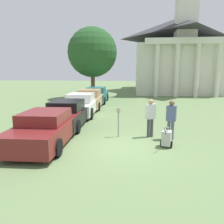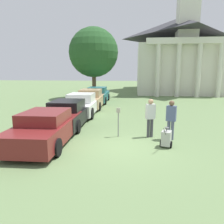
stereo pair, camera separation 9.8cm
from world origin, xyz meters
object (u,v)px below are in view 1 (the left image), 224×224
(person_supervisor, at_px, (171,117))
(equipment_cart, at_px, (167,138))
(parked_car_maroon, at_px, (47,128))
(parked_car_tan, at_px, (90,99))
(church, at_px, (175,53))
(parked_car_black, at_px, (68,114))
(parked_car_teal, at_px, (97,95))
(parked_car_white, at_px, (81,105))
(person_worker, at_px, (150,115))
(parking_meter, at_px, (118,117))

(person_supervisor, xyz_separation_m, equipment_cart, (-0.32, -1.05, -0.65))
(parked_car_maroon, bearing_deg, person_supervisor, 8.89)
(parked_car_tan, relative_size, person_supervisor, 2.73)
(parked_car_maroon, relative_size, church, 0.22)
(parked_car_black, relative_size, parked_car_tan, 0.99)
(parked_car_black, height_order, parked_car_tan, parked_car_tan)
(parked_car_teal, distance_m, person_supervisor, 12.76)
(parked_car_white, bearing_deg, parked_car_black, -91.55)
(person_supervisor, bearing_deg, person_worker, 3.07)
(parked_car_black, relative_size, parked_car_teal, 1.02)
(parked_car_tan, bearing_deg, parked_car_teal, 88.45)
(parked_car_white, xyz_separation_m, person_supervisor, (5.41, -5.21, 0.33))
(parked_car_maroon, relative_size, person_worker, 2.79)
(parked_car_black, height_order, person_supervisor, person_supervisor)
(parked_car_white, xyz_separation_m, church, (9.88, 20.19, 5.02))
(parking_meter, bearing_deg, parked_car_white, 120.95)
(parked_car_maroon, xyz_separation_m, church, (9.88, 26.40, 5.06))
(parking_meter, bearing_deg, parked_car_tan, 110.24)
(parked_car_white, height_order, church, church)
(parked_car_maroon, xyz_separation_m, parked_car_white, (0.00, 6.21, 0.04))
(person_supervisor, bearing_deg, parked_car_black, 1.42)
(parked_car_black, bearing_deg, parked_car_white, 88.45)
(parking_meter, height_order, equipment_cart, parking_meter)
(equipment_cart, bearing_deg, parked_car_maroon, -163.59)
(parked_car_maroon, distance_m, person_worker, 4.71)
(parked_car_maroon, relative_size, equipment_cart, 5.10)
(parked_car_maroon, xyz_separation_m, parking_meter, (3.01, 1.18, 0.30))
(parked_car_maroon, height_order, parked_car_white, parked_car_white)
(church, bearing_deg, parked_car_maroon, -110.52)
(parked_car_black, height_order, parked_car_teal, parked_car_teal)
(parked_car_black, distance_m, parked_car_teal, 9.58)
(parking_meter, relative_size, person_supervisor, 0.77)
(parked_car_black, distance_m, equipment_cart, 5.93)
(parked_car_teal, height_order, equipment_cart, parked_car_teal)
(equipment_cart, bearing_deg, church, 96.73)
(parked_car_white, distance_m, parked_car_tan, 3.14)
(church, bearing_deg, equipment_cart, -100.27)
(parked_car_black, xyz_separation_m, person_worker, (4.51, -1.68, 0.37))
(parked_car_black, height_order, person_worker, person_worker)
(parked_car_white, relative_size, person_supervisor, 2.61)
(parking_meter, distance_m, person_supervisor, 2.40)
(person_worker, relative_size, church, 0.08)
(parked_car_black, distance_m, person_worker, 4.82)
(parking_meter, bearing_deg, parked_car_black, 149.28)
(equipment_cart, xyz_separation_m, church, (4.79, 26.45, 5.35))
(person_worker, distance_m, person_supervisor, 0.95)
(person_worker, distance_m, equipment_cart, 1.61)
(parked_car_tan, distance_m, person_worker, 9.23)
(parked_car_black, height_order, church, church)
(parking_meter, bearing_deg, church, 74.76)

